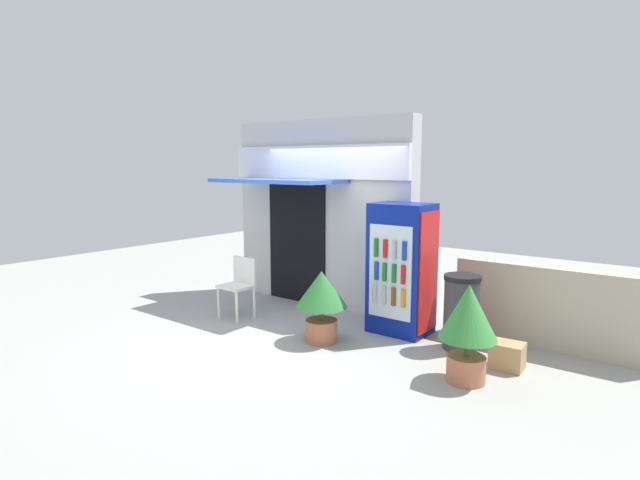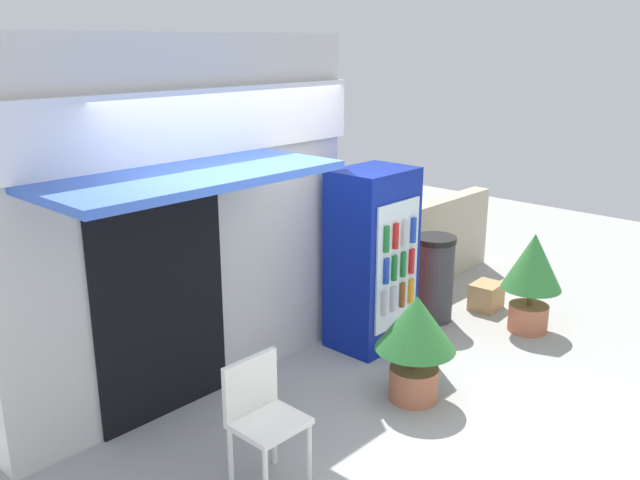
# 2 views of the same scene
# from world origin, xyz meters

# --- Properties ---
(ground) EXTENTS (16.00, 16.00, 0.00)m
(ground) POSITION_xyz_m (0.00, 0.00, 0.00)
(ground) COLOR #A3A39E
(storefront_building) EXTENTS (3.31, 1.23, 2.94)m
(storefront_building) POSITION_xyz_m (-0.38, 1.41, 1.52)
(storefront_building) COLOR silver
(storefront_building) RESTS_ON ground
(drink_cooler) EXTENTS (0.79, 0.64, 1.75)m
(drink_cooler) POSITION_xyz_m (1.38, 0.92, 0.87)
(drink_cooler) COLOR navy
(drink_cooler) RESTS_ON ground
(plastic_chair) EXTENTS (0.45, 0.40, 0.89)m
(plastic_chair) POSITION_xyz_m (-0.84, 0.08, 0.53)
(plastic_chair) COLOR white
(plastic_chair) RESTS_ON ground
(potted_plant_near_shop) EXTENTS (0.67, 0.67, 0.92)m
(potted_plant_near_shop) POSITION_xyz_m (0.76, -0.02, 0.58)
(potted_plant_near_shop) COLOR #BC6B4C
(potted_plant_near_shop) RESTS_ON ground
(potted_plant_curbside) EXTENTS (0.60, 0.60, 1.04)m
(potted_plant_curbside) POSITION_xyz_m (2.70, -0.08, 0.64)
(potted_plant_curbside) COLOR #BC6B4C
(potted_plant_curbside) RESTS_ON ground
(trash_bin) EXTENTS (0.44, 0.44, 0.92)m
(trash_bin) POSITION_xyz_m (2.28, 0.81, 0.46)
(trash_bin) COLOR #38383D
(trash_bin) RESTS_ON ground
(stone_boundary_wall) EXTENTS (2.39, 0.22, 1.02)m
(stone_boundary_wall) POSITION_xyz_m (3.17, 1.47, 0.51)
(stone_boundary_wall) COLOR #B7AD93
(stone_boundary_wall) RESTS_ON ground
(cardboard_box) EXTENTS (0.37, 0.31, 0.30)m
(cardboard_box) POSITION_xyz_m (2.93, 0.53, 0.15)
(cardboard_box) COLOR tan
(cardboard_box) RESTS_ON ground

